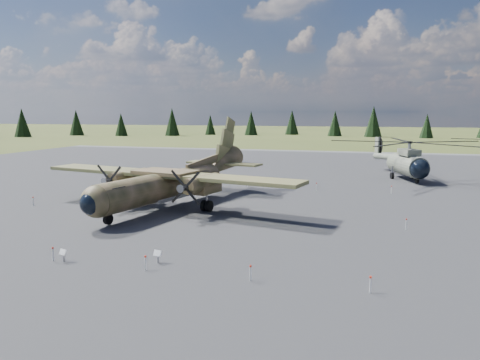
# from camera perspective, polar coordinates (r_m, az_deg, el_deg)

# --- Properties ---
(ground) EXTENTS (500.00, 500.00, 0.00)m
(ground) POSITION_cam_1_polar(r_m,az_deg,el_deg) (39.58, -5.06, -4.43)
(ground) COLOR #525927
(ground) RESTS_ON ground
(apron) EXTENTS (120.00, 120.00, 0.04)m
(apron) POSITION_cam_1_polar(r_m,az_deg,el_deg) (48.86, -0.89, -1.96)
(apron) COLOR slate
(apron) RESTS_ON ground
(transport_plane) EXTENTS (26.25, 23.57, 8.67)m
(transport_plane) POSITION_cam_1_polar(r_m,az_deg,el_deg) (43.66, -8.30, 0.03)
(transport_plane) COLOR #39391F
(transport_plane) RESTS_ON ground
(helicopter_near) EXTENTS (25.05, 25.46, 5.04)m
(helicopter_near) POSITION_cam_1_polar(r_m,az_deg,el_deg) (63.50, 19.74, 3.19)
(helicopter_near) COLOR slate
(helicopter_near) RESTS_ON ground
(info_placard_left) EXTENTS (0.53, 0.33, 0.78)m
(info_placard_left) POSITION_cam_1_polar(r_m,az_deg,el_deg) (29.50, -20.75, -8.37)
(info_placard_left) COLOR gray
(info_placard_left) RESTS_ON ground
(info_placard_right) EXTENTS (0.53, 0.30, 0.78)m
(info_placard_right) POSITION_cam_1_polar(r_m,az_deg,el_deg) (27.84, -10.01, -8.93)
(info_placard_right) COLOR gray
(info_placard_right) RESTS_ON ground
(barrier_fence) EXTENTS (33.12, 29.62, 0.85)m
(barrier_fence) POSITION_cam_1_polar(r_m,az_deg,el_deg) (39.57, -5.73, -3.70)
(barrier_fence) COLOR white
(barrier_fence) RESTS_ON ground
(treeline) EXTENTS (296.69, 294.18, 10.94)m
(treeline) POSITION_cam_1_polar(r_m,az_deg,el_deg) (43.69, -8.43, 2.99)
(treeline) COLOR black
(treeline) RESTS_ON ground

